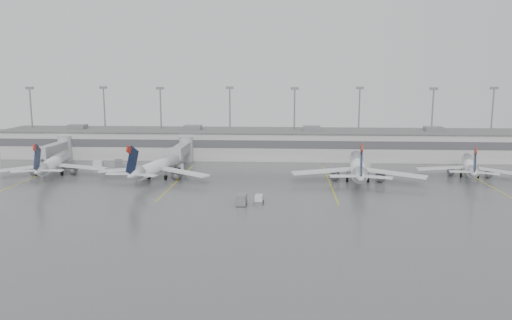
# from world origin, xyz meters

# --- Properties ---
(ground) EXTENTS (260.00, 260.00, 0.00)m
(ground) POSITION_xyz_m (0.00, 0.00, 0.00)
(ground) COLOR #515154
(ground) RESTS_ON ground
(terminal) EXTENTS (152.00, 17.00, 9.45)m
(terminal) POSITION_xyz_m (-0.01, 57.98, 4.17)
(terminal) COLOR #A1A19C
(terminal) RESTS_ON ground
(light_masts) EXTENTS (142.40, 8.00, 20.60)m
(light_masts) POSITION_xyz_m (0.00, 63.75, 12.03)
(light_masts) COLOR gray
(light_masts) RESTS_ON ground
(jet_bridge_left) EXTENTS (4.00, 17.20, 7.00)m
(jet_bridge_left) POSITION_xyz_m (-55.50, 45.72, 3.87)
(jet_bridge_left) COLOR gray
(jet_bridge_left) RESTS_ON ground
(jet_bridge_right) EXTENTS (4.00, 17.20, 7.00)m
(jet_bridge_right) POSITION_xyz_m (-20.50, 45.72, 3.87)
(jet_bridge_right) COLOR gray
(jet_bridge_right) RESTS_ON ground
(stand_markings) EXTENTS (105.25, 40.00, 0.01)m
(stand_markings) POSITION_xyz_m (-0.00, 24.00, 0.01)
(stand_markings) COLOR #D6C80C
(stand_markings) RESTS_ON ground
(jet_far_left) EXTENTS (26.09, 29.52, 9.63)m
(jet_far_left) POSITION_xyz_m (-48.94, 28.30, 2.99)
(jet_far_left) COLOR white
(jet_far_left) RESTS_ON ground
(jet_mid_left) EXTENTS (26.91, 30.41, 9.91)m
(jet_mid_left) POSITION_xyz_m (-22.38, 25.42, 3.08)
(jet_mid_left) COLOR white
(jet_mid_left) RESTS_ON ground
(jet_mid_right) EXTENTS (30.15, 33.95, 10.99)m
(jet_mid_right) POSITION_xyz_m (24.03, 25.46, 3.42)
(jet_mid_right) COLOR white
(jet_mid_right) RESTS_ON ground
(jet_far_right) EXTENTS (23.77, 27.02, 8.95)m
(jet_far_right) POSITION_xyz_m (51.50, 32.11, 2.78)
(jet_far_right) COLOR white
(jet_far_right) RESTS_ON ground
(baggage_tug) EXTENTS (1.76, 2.66, 1.68)m
(baggage_tug) POSITION_xyz_m (2.45, 4.04, 0.65)
(baggage_tug) COLOR silver
(baggage_tug) RESTS_ON ground
(baggage_cart) EXTENTS (1.91, 3.24, 2.05)m
(baggage_cart) POSITION_xyz_m (-0.75, 2.84, 1.07)
(baggage_cart) COLOR slate
(baggage_cart) RESTS_ON ground
(gse_uld_a) EXTENTS (2.53, 1.76, 1.73)m
(gse_uld_a) POSITION_xyz_m (-42.11, 39.58, 0.87)
(gse_uld_a) COLOR silver
(gse_uld_a) RESTS_ON ground
(gse_uld_b) EXTENTS (2.66, 2.21, 1.61)m
(gse_uld_b) POSITION_xyz_m (-20.02, 37.13, 0.80)
(gse_uld_b) COLOR silver
(gse_uld_b) RESTS_ON ground
(gse_uld_c) EXTENTS (2.67, 2.29, 1.60)m
(gse_uld_c) POSITION_xyz_m (28.23, 39.70, 0.80)
(gse_uld_c) COLOR silver
(gse_uld_c) RESTS_ON ground
(gse_loader) EXTENTS (2.83, 3.59, 1.96)m
(gse_loader) POSITION_xyz_m (-36.56, 39.59, 0.98)
(gse_loader) COLOR slate
(gse_loader) RESTS_ON ground
(cone_a) EXTENTS (0.50, 0.50, 0.80)m
(cone_a) POSITION_xyz_m (-48.01, 40.64, 0.40)
(cone_a) COLOR #F85F05
(cone_a) RESTS_ON ground
(cone_b) EXTENTS (0.39, 0.39, 0.62)m
(cone_b) POSITION_xyz_m (-20.49, 35.72, 0.31)
(cone_b) COLOR #F85F05
(cone_b) RESTS_ON ground
(cone_c) EXTENTS (0.44, 0.44, 0.70)m
(cone_c) POSITION_xyz_m (10.66, 36.03, 0.35)
(cone_c) COLOR #F85F05
(cone_c) RESTS_ON ground
(cone_d) EXTENTS (0.38, 0.38, 0.61)m
(cone_d) POSITION_xyz_m (57.11, 40.31, 0.31)
(cone_d) COLOR #F85F05
(cone_d) RESTS_ON ground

